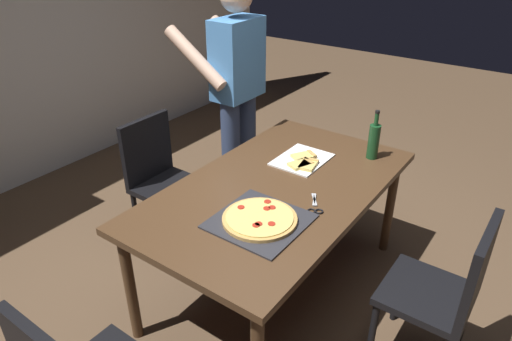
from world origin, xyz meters
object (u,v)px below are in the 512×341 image
Objects in this scene: chair_far_side at (160,173)px; wine_bottle at (374,140)px; chair_near_camera at (447,289)px; dining_table at (277,196)px; pepperoni_pizza_on_tray at (260,219)px; person_serving_pizza at (236,90)px; kitchen_scissors at (315,207)px.

chair_far_side is 1.47m from wine_bottle.
wine_bottle is (0.64, 0.69, 0.36)m from chair_near_camera.
wine_bottle reaches higher than dining_table.
pepperoni_pizza_on_tray is (-0.35, -1.10, 0.25)m from chair_far_side.
person_serving_pizza reaches higher than wine_bottle.
chair_near_camera is at bearing -132.76° from wine_bottle.
chair_far_side is at bearing 160.11° from person_serving_pizza.
chair_near_camera is 1.00× the size of chair_far_side.
pepperoni_pizza_on_tray is at bearing -107.55° from chair_far_side.
pepperoni_pizza_on_tray is (-0.35, -0.12, 0.08)m from dining_table.
pepperoni_pizza_on_tray is at bearing 112.15° from chair_near_camera.
chair_near_camera reaches higher than pepperoni_pizza_on_tray.
dining_table is at bearing -128.64° from person_serving_pizza.
chair_far_side is 1.19m from pepperoni_pizza_on_tray.
kitchen_scissors is at bearing -93.50° from chair_far_side.
chair_near_camera and chair_far_side have the same top height.
kitchen_scissors is at bearing -30.45° from pepperoni_pizza_on_tray.
pepperoni_pizza_on_tray is at bearing -160.57° from dining_table.
person_serving_pizza is at bearing 91.67° from wine_bottle.
wine_bottle is (0.99, -0.17, 0.10)m from pepperoni_pizza_on_tray.
person_serving_pizza is 1.32m from pepperoni_pizza_on_tray.
pepperoni_pizza_on_tray is at bearing -137.28° from person_serving_pizza.
pepperoni_pizza_on_tray reaches higher than dining_table.
person_serving_pizza is 9.15× the size of kitchen_scissors.
person_serving_pizza is 1.06m from wine_bottle.
dining_table is at bearing 90.00° from chair_near_camera.
wine_bottle is 0.73m from kitchen_scissors.
chair_far_side is (0.00, 1.96, 0.00)m from chair_near_camera.
person_serving_pizza is at bearing 42.72° from pepperoni_pizza_on_tray.
pepperoni_pizza_on_tray is 1.37× the size of wine_bottle.
chair_far_side is 0.51× the size of person_serving_pizza.
kitchen_scissors is at bearing 179.43° from wine_bottle.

